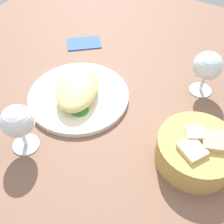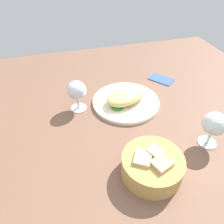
% 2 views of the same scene
% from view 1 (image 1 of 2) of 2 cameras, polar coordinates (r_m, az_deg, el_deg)
% --- Properties ---
extents(ground_plane, '(1.40, 1.40, 0.02)m').
position_cam_1_polar(ground_plane, '(0.74, 2.00, -1.39)').
color(ground_plane, brown).
extents(plate, '(0.27, 0.27, 0.01)m').
position_cam_1_polar(plate, '(0.78, -6.57, 3.31)').
color(plate, white).
rests_on(plate, ground_plane).
extents(omelette, '(0.21, 0.17, 0.05)m').
position_cam_1_polar(omelette, '(0.76, -6.77, 5.03)').
color(omelette, '#DFCE79').
rests_on(omelette, plate).
extents(lettuce_garnish, '(0.05, 0.05, 0.02)m').
position_cam_1_polar(lettuce_garnish, '(0.73, -6.54, 0.75)').
color(lettuce_garnish, '#3A8C32').
rests_on(lettuce_garnish, plate).
extents(bread_basket, '(0.18, 0.18, 0.08)m').
position_cam_1_polar(bread_basket, '(0.65, 16.54, -7.41)').
color(bread_basket, tan).
rests_on(bread_basket, ground_plane).
extents(wine_glass_near, '(0.07, 0.07, 0.12)m').
position_cam_1_polar(wine_glass_near, '(0.65, -18.29, -2.06)').
color(wine_glass_near, silver).
rests_on(wine_glass_near, ground_plane).
extents(wine_glass_far, '(0.08, 0.08, 0.13)m').
position_cam_1_polar(wine_glass_far, '(0.79, 18.52, 8.47)').
color(wine_glass_far, silver).
rests_on(wine_glass_far, ground_plane).
extents(folded_napkin, '(0.12, 0.13, 0.01)m').
position_cam_1_polar(folded_napkin, '(0.98, -5.64, 13.64)').
color(folded_napkin, '#35589D').
rests_on(folded_napkin, ground_plane).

